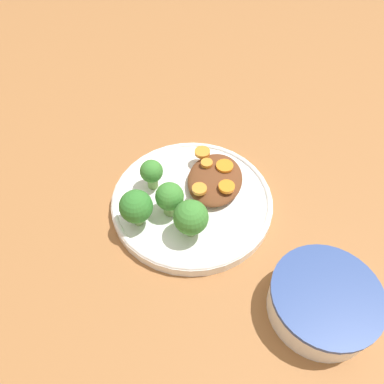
% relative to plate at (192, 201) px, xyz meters
% --- Properties ---
extents(ground_plane, '(4.00, 4.00, 0.00)m').
position_rel_plate_xyz_m(ground_plane, '(0.00, 0.00, -0.01)').
color(ground_plane, '#9E6638').
extents(plate, '(0.24, 0.24, 0.02)m').
position_rel_plate_xyz_m(plate, '(0.00, 0.00, 0.00)').
color(plate, white).
rests_on(plate, ground_plane).
extents(dip_bowl, '(0.13, 0.13, 0.05)m').
position_rel_plate_xyz_m(dip_bowl, '(0.12, 0.19, 0.02)').
color(dip_bowl, white).
rests_on(dip_bowl, ground_plane).
extents(stew_mound, '(0.11, 0.08, 0.02)m').
position_rel_plate_xyz_m(stew_mound, '(-0.04, 0.03, 0.02)').
color(stew_mound, brown).
rests_on(stew_mound, plate).
extents(broccoli_floret_0, '(0.04, 0.04, 0.05)m').
position_rel_plate_xyz_m(broccoli_floret_0, '(0.03, -0.02, 0.04)').
color(broccoli_floret_0, '#759E51').
rests_on(broccoli_floret_0, plate).
extents(broccoli_floret_1, '(0.03, 0.03, 0.05)m').
position_rel_plate_xyz_m(broccoli_floret_1, '(-0.01, -0.06, 0.04)').
color(broccoli_floret_1, '#759E51').
rests_on(broccoli_floret_1, plate).
extents(broccoli_floret_2, '(0.05, 0.05, 0.06)m').
position_rel_plate_xyz_m(broccoli_floret_2, '(0.06, 0.01, 0.04)').
color(broccoli_floret_2, '#7FA85B').
rests_on(broccoli_floret_2, plate).
extents(broccoli_floret_3, '(0.05, 0.05, 0.06)m').
position_rel_plate_xyz_m(broccoli_floret_3, '(0.06, -0.06, 0.04)').
color(broccoli_floret_3, '#759E51').
rests_on(broccoli_floret_3, plate).
extents(carrot_slice_0, '(0.03, 0.03, 0.00)m').
position_rel_plate_xyz_m(carrot_slice_0, '(-0.05, 0.04, 0.03)').
color(carrot_slice_0, orange).
rests_on(carrot_slice_0, stew_mound).
extents(carrot_slice_1, '(0.02, 0.02, 0.01)m').
position_rel_plate_xyz_m(carrot_slice_1, '(-0.01, 0.05, 0.03)').
color(carrot_slice_1, orange).
rests_on(carrot_slice_1, stew_mound).
extents(carrot_slice_2, '(0.02, 0.02, 0.01)m').
position_rel_plate_xyz_m(carrot_slice_2, '(-0.00, 0.01, 0.03)').
color(carrot_slice_2, orange).
rests_on(carrot_slice_2, stew_mound).
extents(carrot_slice_3, '(0.02, 0.02, 0.01)m').
position_rel_plate_xyz_m(carrot_slice_3, '(-0.05, 0.01, 0.03)').
color(carrot_slice_3, orange).
rests_on(carrot_slice_3, stew_mound).
extents(carrot_slice_4, '(0.02, 0.02, 0.01)m').
position_rel_plate_xyz_m(carrot_slice_4, '(-0.07, -0.00, 0.03)').
color(carrot_slice_4, orange).
rests_on(carrot_slice_4, stew_mound).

